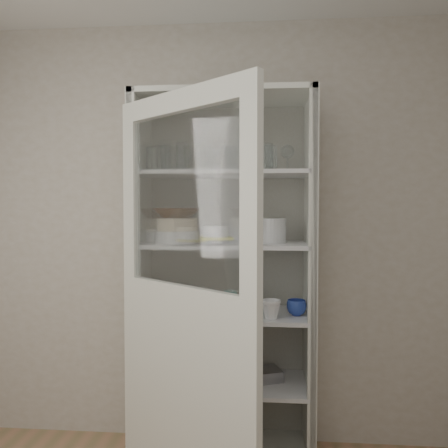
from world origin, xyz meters
The scene contains 36 objects.
wall_back centered at (0.00, 1.50, 1.30)m, with size 3.60×0.02×2.60m, color #B5A895.
pantry_cabinet centered at (0.20, 1.34, 0.94)m, with size 1.00×0.45×2.10m.
cupboard_door centered at (0.05, 0.77, 0.87)m, with size 0.73×0.59×2.00m.
tumbler_0 centered at (-0.18, 1.14, 1.73)m, with size 0.06×0.06×0.13m, color silver.
tumbler_1 centered at (-0.01, 1.14, 1.74)m, with size 0.08×0.08×0.15m, color silver.
tumbler_2 centered at (0.09, 1.16, 1.72)m, with size 0.06×0.06×0.12m, color silver.
tumbler_3 centered at (0.25, 1.11, 1.72)m, with size 0.06×0.06×0.12m, color silver.
tumbler_4 centered at (0.22, 1.15, 1.73)m, with size 0.07×0.07×0.14m, color silver.
tumbler_5 centered at (0.44, 1.13, 1.73)m, with size 0.07×0.07×0.14m, color silver.
tumbler_6 centered at (0.46, 1.13, 1.73)m, with size 0.07×0.07×0.13m, color silver.
tumbler_7 centered at (-0.17, 1.28, 1.74)m, with size 0.08×0.08×0.16m, color silver.
tumbler_8 centered at (-0.12, 1.26, 1.74)m, with size 0.08×0.08×0.16m, color silver.
tumbler_9 centered at (0.13, 1.30, 1.73)m, with size 0.07×0.07×0.14m, color silver.
tumbler_10 centered at (0.15, 1.24, 1.72)m, with size 0.06×0.06×0.13m, color silver.
tumbler_11 centered at (0.37, 1.28, 1.72)m, with size 0.06×0.06×0.12m, color silver.
goblet_0 centered at (-0.14, 1.37, 1.74)m, with size 0.07×0.07×0.15m, color silver, non-canonical shape.
goblet_1 centered at (0.12, 1.40, 1.74)m, with size 0.07×0.07×0.16m, color silver, non-canonical shape.
goblet_2 centered at (0.32, 1.39, 1.75)m, with size 0.08×0.08×0.17m, color silver, non-canonical shape.
goblet_3 centered at (0.56, 1.36, 1.75)m, with size 0.08×0.08×0.18m, color silver, non-canonical shape.
plate_stack_front centered at (-0.06, 1.22, 1.30)m, with size 0.25×0.25×0.07m, color white.
plate_stack_back centered at (-0.21, 1.41, 1.30)m, with size 0.20×0.20×0.07m, color white.
cream_bowl centered at (-0.06, 1.22, 1.37)m, with size 0.23×0.23×0.07m, color #F8E4C3.
terracotta_bowl centered at (-0.06, 1.22, 1.43)m, with size 0.23×0.23×0.06m, color #442511.
glass_platter centered at (0.15, 1.28, 1.27)m, with size 0.34×0.34×0.02m, color silver.
yellow_trivet centered at (0.15, 1.28, 1.29)m, with size 0.18×0.18×0.01m, color yellow.
white_ramekin centered at (0.15, 1.28, 1.33)m, with size 0.15×0.15×0.07m, color white.
grey_bowl_stack centered at (0.48, 1.27, 1.33)m, with size 0.15×0.15×0.14m, color silver.
mug_blue centered at (0.61, 1.22, 0.90)m, with size 0.11×0.11×0.09m, color #23449F.
mug_teal centered at (0.38, 1.30, 0.90)m, with size 0.09×0.09×0.09m, color teal.
mug_white centered at (0.47, 1.14, 0.91)m, with size 0.11×0.11×0.10m, color white.
teal_jar centered at (0.23, 1.32, 0.91)m, with size 0.08×0.08×0.10m.
measuring_cups centered at (0.03, 1.18, 0.88)m, with size 0.11×0.11×0.04m, color #ADADAD.
white_canister centered at (-0.13, 1.27, 0.92)m, with size 0.10×0.10×0.12m, color white.
cream_dish centered at (0.17, 1.26, 0.50)m, with size 0.24×0.24×0.07m, color #F8E4C3.
tin_box centered at (0.42, 1.29, 0.49)m, with size 0.21×0.15×0.06m, color gray.
tumbler_12 centered at (-0.03, 1.16, 1.73)m, with size 0.07×0.07×0.14m, color silver.
Camera 1 is at (0.41, -1.21, 1.46)m, focal length 35.00 mm.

